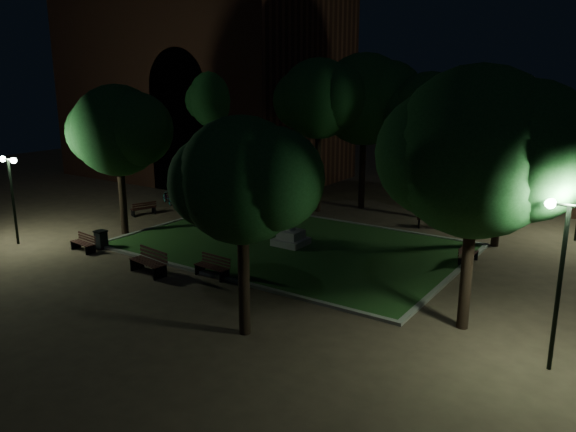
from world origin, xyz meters
The scene contains 24 objects.
ground centered at (0.00, 0.00, 0.00)m, with size 80.00×80.00×0.00m, color brown.
lawn centered at (0.00, 2.00, 0.04)m, with size 15.00×10.00×0.08m, color #23491B.
lawn_kerb centered at (0.00, 2.00, 0.06)m, with size 15.40×10.40×0.12m.
monument centered at (0.00, 2.00, 0.96)m, with size 1.40×1.40×3.20m.
building_main centered at (-15.86, 13.79, 7.38)m, with size 20.00×12.00×15.00m.
tree_west centered at (-8.09, -0.87, 5.16)m, with size 5.43×4.43×7.38m.
tree_north_wl centered at (-2.42, 8.58, 6.47)m, with size 5.51×4.49×8.72m.
tree_north_er centered at (3.25, 10.63, 5.83)m, with size 5.23×4.27×7.97m.
tree_ne centered at (7.97, 7.39, 4.70)m, with size 4.69×3.83×6.63m.
tree_east centered at (9.44, -2.16, 5.60)m, with size 6.28×5.13×8.16m.
tree_se centered at (3.91, -6.33, 4.83)m, with size 4.63×3.78×6.73m.
tree_nw centered at (-10.03, 9.93, 6.24)m, with size 6.43×5.25×8.87m.
tree_far_north centered at (-0.70, 10.84, 6.39)m, with size 6.45×5.26×9.02m.
lamppost_sw centered at (-10.95, -4.92, 2.94)m, with size 1.18×0.28×4.16m.
lamppost_se centered at (12.10, -3.39, 3.28)m, with size 1.18×0.28×4.74m.
lamppost_nw centered at (-10.03, 9.32, 2.94)m, with size 1.18×0.28×4.17m.
bench_near_left centered at (-2.70, -4.23, 0.46)m, with size 1.86×0.86×0.99m.
bench_near_right centered at (-0.34, -3.07, 0.40)m, with size 1.56×0.61×0.84m.
bench_west_near centered at (-7.41, -3.85, 0.36)m, with size 1.45×0.63×0.77m.
bench_left_side centered at (-10.25, 2.25, 0.37)m, with size 0.95×1.49×0.78m.
bench_right_side centered at (7.55, 4.19, 0.37)m, with size 0.53×1.44×0.78m.
bench_far_side centered at (4.45, 8.78, 0.45)m, with size 1.86×1.25×0.97m.
trash_bin centered at (-7.08, -3.16, 0.43)m, with size 0.50×0.50×0.84m.
bicycle centered at (-11.18, 5.02, 0.43)m, with size 0.58×1.65×0.87m, color black.
Camera 1 is at (13.91, -18.87, 7.86)m, focal length 35.00 mm.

